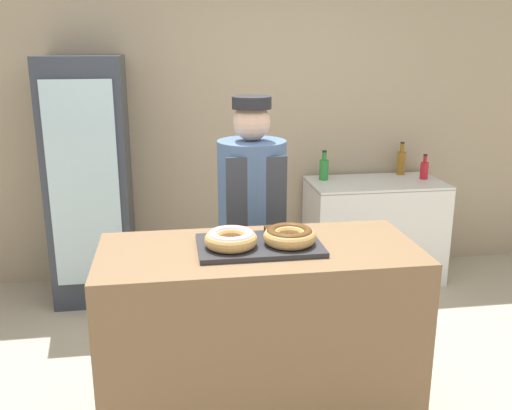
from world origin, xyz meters
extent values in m
cube|color=tan|center=(0.00, 2.13, 1.35)|extent=(8.00, 0.06, 2.70)
cube|color=brown|center=(0.00, 0.00, 0.49)|extent=(1.50, 0.66, 0.98)
cube|color=#2D2D33|center=(0.00, 0.00, 0.99)|extent=(0.57, 0.36, 0.02)
torus|color=tan|center=(-0.14, -0.03, 1.03)|extent=(0.24, 0.24, 0.07)
torus|color=#EFADC6|center=(-0.14, -0.03, 1.05)|extent=(0.22, 0.22, 0.04)
torus|color=tan|center=(0.14, -0.03, 1.03)|extent=(0.24, 0.24, 0.07)
torus|color=brown|center=(0.14, -0.03, 1.05)|extent=(0.22, 0.22, 0.04)
cube|color=#382111|center=(-0.09, 0.13, 1.02)|extent=(0.08, 0.08, 0.03)
cube|color=#382111|center=(0.09, 0.13, 1.02)|extent=(0.08, 0.08, 0.03)
cylinder|color=#4C4C51|center=(0.07, 0.70, 0.39)|extent=(0.28, 0.28, 0.78)
cylinder|color=#4C6B99|center=(0.07, 0.70, 1.07)|extent=(0.40, 0.40, 0.58)
cube|color=#383D47|center=(0.07, 0.52, 0.69)|extent=(0.34, 0.02, 1.23)
sphere|color=beige|center=(0.07, 0.70, 1.47)|extent=(0.21, 0.21, 0.21)
cylinder|color=#232328|center=(0.07, 0.70, 1.58)|extent=(0.22, 0.22, 0.07)
cube|color=#333842|center=(-0.99, 1.78, 0.91)|extent=(0.58, 0.57, 1.81)
cube|color=silver|center=(-0.99, 1.49, 0.94)|extent=(0.47, 0.02, 1.45)
cube|color=white|center=(1.24, 1.78, 0.41)|extent=(1.07, 0.58, 0.83)
cube|color=gray|center=(1.24, 1.78, 0.81)|extent=(1.07, 0.58, 0.01)
cylinder|color=red|center=(1.65, 1.81, 0.89)|extent=(0.07, 0.07, 0.14)
cylinder|color=red|center=(1.65, 1.81, 0.99)|extent=(0.03, 0.03, 0.05)
cylinder|color=black|center=(1.65, 1.81, 1.02)|extent=(0.03, 0.03, 0.01)
cylinder|color=#99661E|center=(1.53, 2.00, 0.92)|extent=(0.07, 0.07, 0.19)
cylinder|color=#99661E|center=(1.53, 2.00, 1.05)|extent=(0.03, 0.03, 0.07)
cylinder|color=black|center=(1.53, 2.00, 1.09)|extent=(0.03, 0.03, 0.01)
cylinder|color=#2D8C38|center=(0.83, 1.90, 0.91)|extent=(0.07, 0.07, 0.16)
cylinder|color=#2D8C38|center=(0.83, 1.90, 1.02)|extent=(0.03, 0.03, 0.06)
cylinder|color=black|center=(0.83, 1.90, 1.06)|extent=(0.04, 0.04, 0.01)
camera|label=1|loc=(-0.39, -2.48, 1.90)|focal=40.00mm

